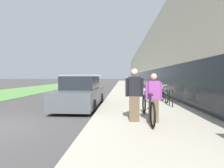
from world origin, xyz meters
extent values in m
cube|color=#B2AA99|center=(5.28, 21.00, 0.06)|extent=(4.37, 70.00, 0.13)
cube|color=beige|center=(12.51, 29.00, 3.68)|extent=(10.00, 70.00, 7.36)
cube|color=#1E2328|center=(7.55, 29.00, 1.25)|extent=(0.10, 63.00, 2.20)
cube|color=#5B9347|center=(-6.86, 25.00, 0.01)|extent=(6.73, 70.00, 0.03)
torus|color=black|center=(5.08, 2.03, 0.51)|extent=(0.06, 0.76, 0.76)
torus|color=black|center=(5.08, 0.07, 0.51)|extent=(0.06, 0.76, 0.76)
cylinder|color=black|center=(5.08, 1.05, 0.74)|extent=(0.04, 1.67, 0.04)
cylinder|color=black|center=(5.08, 0.66, 0.63)|extent=(0.04, 0.99, 0.35)
cylinder|color=black|center=(5.08, 0.42, 0.90)|extent=(0.03, 0.03, 0.32)
cube|color=black|center=(5.08, 0.42, 1.06)|extent=(0.11, 0.22, 0.05)
cylinder|color=black|center=(5.08, 1.87, 0.91)|extent=(0.03, 0.03, 0.33)
cylinder|color=silver|center=(5.08, 1.87, 1.07)|extent=(0.52, 0.03, 0.03)
cube|color=brown|center=(5.22, 0.70, 0.51)|extent=(0.29, 0.21, 0.76)
cube|color=#933D93|center=(5.22, 0.70, 1.18)|extent=(0.36, 0.21, 0.58)
cylinder|color=#933D93|center=(5.00, 0.70, 1.15)|extent=(0.09, 0.09, 0.55)
cylinder|color=#933D93|center=(5.44, 0.70, 1.15)|extent=(0.09, 0.09, 0.55)
sphere|color=tan|center=(5.22, 0.70, 1.61)|extent=(0.21, 0.21, 0.21)
cube|color=brown|center=(4.61, 0.79, 0.55)|extent=(0.32, 0.23, 0.84)
cube|color=black|center=(4.61, 0.79, 1.29)|extent=(0.39, 0.23, 0.64)
cylinder|color=black|center=(4.36, 0.79, 1.26)|extent=(0.10, 0.10, 0.61)
cylinder|color=black|center=(4.85, 0.79, 1.26)|extent=(0.10, 0.10, 0.61)
sphere|color=beige|center=(4.61, 0.79, 1.76)|extent=(0.23, 0.23, 0.23)
cylinder|color=black|center=(6.62, 3.52, 0.54)|extent=(0.05, 0.05, 0.82)
cylinder|color=black|center=(6.62, 4.07, 0.54)|extent=(0.05, 0.05, 0.82)
cylinder|color=black|center=(6.62, 3.79, 0.95)|extent=(0.05, 0.55, 0.05)
torus|color=black|center=(6.66, 5.82, 0.51)|extent=(0.06, 0.77, 0.77)
torus|color=black|center=(6.66, 4.81, 0.51)|extent=(0.06, 0.77, 0.77)
cylinder|color=#7AD1C6|center=(6.66, 5.31, 0.74)|extent=(0.04, 0.86, 0.04)
cylinder|color=#7AD1C6|center=(6.66, 5.11, 0.63)|extent=(0.04, 0.52, 0.35)
cylinder|color=#7AD1C6|center=(6.66, 4.99, 0.90)|extent=(0.03, 0.03, 0.32)
cube|color=black|center=(6.66, 4.99, 1.06)|extent=(0.11, 0.22, 0.05)
cylinder|color=#7AD1C6|center=(6.66, 5.74, 0.91)|extent=(0.03, 0.03, 0.33)
cylinder|color=silver|center=(6.66, 5.74, 1.07)|extent=(0.52, 0.03, 0.03)
torus|color=black|center=(6.84, 7.96, 0.49)|extent=(0.06, 0.72, 0.72)
torus|color=black|center=(6.84, 6.84, 0.49)|extent=(0.06, 0.72, 0.72)
cylinder|color=#2D56A8|center=(6.84, 7.40, 0.70)|extent=(0.04, 0.95, 0.04)
cylinder|color=#2D56A8|center=(6.84, 7.18, 0.60)|extent=(0.04, 0.57, 0.33)
cylinder|color=#2D56A8|center=(6.84, 7.04, 0.85)|extent=(0.03, 0.03, 0.30)
cube|color=black|center=(6.84, 7.04, 1.00)|extent=(0.11, 0.22, 0.05)
cylinder|color=#2D56A8|center=(6.84, 7.87, 0.86)|extent=(0.03, 0.03, 0.31)
cylinder|color=silver|center=(6.84, 7.87, 1.02)|extent=(0.52, 0.03, 0.03)
cube|color=#4C5156|center=(2.05, 4.06, 0.56)|extent=(1.85, 4.77, 0.82)
cube|color=#1E2328|center=(2.05, 4.06, 1.29)|extent=(1.59, 2.39, 0.65)
cylinder|color=silver|center=(2.05, 4.58, 1.67)|extent=(1.97, 0.04, 0.04)
cylinder|color=silver|center=(2.05, 3.53, 1.67)|extent=(1.97, 0.04, 0.04)
cylinder|color=black|center=(1.19, 5.49, 0.30)|extent=(0.22, 0.60, 0.60)
cylinder|color=black|center=(2.91, 5.49, 0.30)|extent=(0.22, 0.60, 0.60)
cylinder|color=black|center=(1.19, 2.63, 0.30)|extent=(0.22, 0.60, 0.60)
cylinder|color=black|center=(2.91, 2.63, 0.30)|extent=(0.22, 0.60, 0.60)
camera|label=1|loc=(4.20, -4.98, 1.62)|focal=28.00mm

